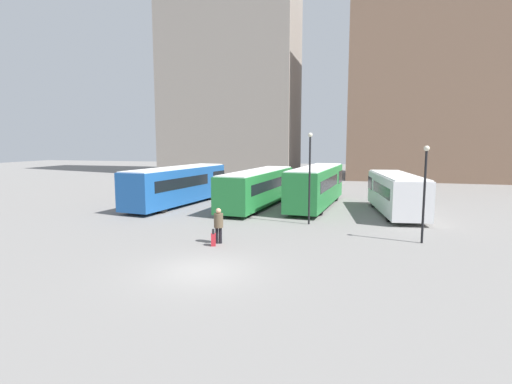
% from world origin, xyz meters
% --- Properties ---
extents(ground_plane, '(160.00, 160.00, 0.00)m').
position_xyz_m(ground_plane, '(0.00, 0.00, 0.00)').
color(ground_plane, slate).
extents(building_block_left, '(20.56, 11.49, 44.97)m').
position_xyz_m(building_block_left, '(-14.26, 46.73, 22.49)').
color(building_block_left, gray).
rests_on(building_block_left, ground_plane).
extents(building_block_right, '(30.39, 14.47, 28.17)m').
position_xyz_m(building_block_right, '(19.17, 46.73, 14.08)').
color(building_block_right, '#7F604C').
rests_on(building_block_right, ground_plane).
extents(bus_0, '(4.10, 11.93, 3.10)m').
position_xyz_m(bus_0, '(-8.47, 15.39, 1.69)').
color(bus_0, '#1E56A3').
rests_on(bus_0, ground_plane).
extents(bus_1, '(3.46, 12.31, 2.88)m').
position_xyz_m(bus_1, '(-1.93, 16.45, 1.58)').
color(bus_1, '#237A38').
rests_on(bus_1, ground_plane).
extents(bus_2, '(3.44, 11.86, 3.19)m').
position_xyz_m(bus_2, '(2.62, 17.44, 1.74)').
color(bus_2, '#237A38').
rests_on(bus_2, ground_plane).
extents(bus_3, '(3.75, 9.65, 2.87)m').
position_xyz_m(bus_3, '(8.47, 15.54, 1.56)').
color(bus_3, silver).
rests_on(bus_3, ground_plane).
extents(traveler, '(0.60, 0.60, 1.83)m').
position_xyz_m(traveler, '(-0.89, 4.32, 1.08)').
color(traveler, black).
rests_on(traveler, ground_plane).
extents(suitcase, '(0.32, 0.39, 0.88)m').
position_xyz_m(suitcase, '(-0.98, 3.82, 0.31)').
color(suitcase, '#B7232D').
rests_on(suitcase, ground_plane).
extents(lamp_post_0, '(0.28, 0.28, 4.97)m').
position_xyz_m(lamp_post_0, '(9.16, 7.07, 2.97)').
color(lamp_post_0, black).
rests_on(lamp_post_0, ground_plane).
extents(lamp_post_1, '(0.28, 0.28, 5.72)m').
position_xyz_m(lamp_post_1, '(2.94, 10.28, 3.36)').
color(lamp_post_1, black).
rests_on(lamp_post_1, ground_plane).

